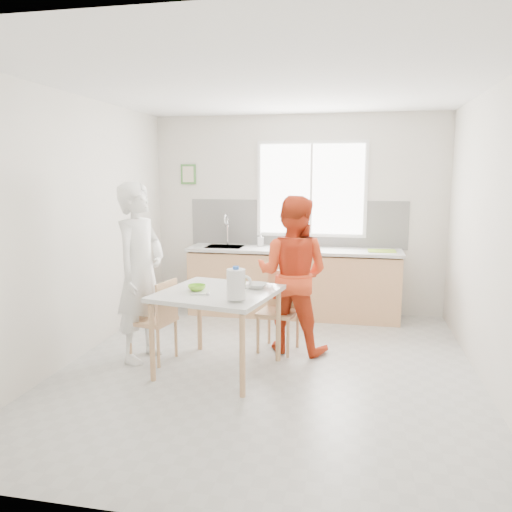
# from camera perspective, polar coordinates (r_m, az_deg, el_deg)

# --- Properties ---
(ground) EXTENTS (4.50, 4.50, 0.00)m
(ground) POSITION_cam_1_polar(r_m,az_deg,el_deg) (5.06, 1.35, -12.78)
(ground) COLOR #B7B7B2
(ground) RESTS_ON ground
(room_shell) EXTENTS (4.50, 4.50, 4.50)m
(room_shell) POSITION_cam_1_polar(r_m,az_deg,el_deg) (4.69, 1.43, 6.17)
(room_shell) COLOR silver
(room_shell) RESTS_ON ground
(window) EXTENTS (1.50, 0.06, 1.30)m
(window) POSITION_cam_1_polar(r_m,az_deg,el_deg) (6.87, 6.34, 7.60)
(window) COLOR white
(window) RESTS_ON room_shell
(backsplash) EXTENTS (3.00, 0.02, 0.65)m
(backsplash) POSITION_cam_1_polar(r_m,az_deg,el_deg) (6.93, 4.63, 3.70)
(backsplash) COLOR white
(backsplash) RESTS_ON room_shell
(picture_frame) EXTENTS (0.22, 0.03, 0.28)m
(picture_frame) POSITION_cam_1_polar(r_m,az_deg,el_deg) (7.24, -7.74, 9.24)
(picture_frame) COLOR #4B8B3F
(picture_frame) RESTS_ON room_shell
(kitchen_counter) EXTENTS (2.84, 0.64, 1.37)m
(kitchen_counter) POSITION_cam_1_polar(r_m,az_deg,el_deg) (6.78, 4.21, -3.33)
(kitchen_counter) COLOR tan
(kitchen_counter) RESTS_ON ground
(dining_table) EXTENTS (1.21, 1.21, 0.80)m
(dining_table) POSITION_cam_1_polar(r_m,az_deg,el_deg) (4.82, -4.38, -4.97)
(dining_table) COLOR silver
(dining_table) RESTS_ON ground
(chair_left) EXTENTS (0.46, 0.46, 0.84)m
(chair_left) POSITION_cam_1_polar(r_m,az_deg,el_deg) (5.22, -11.15, -6.85)
(chair_left) COLOR tan
(chair_left) RESTS_ON ground
(chair_far) EXTENTS (0.46, 0.46, 0.86)m
(chair_far) POSITION_cam_1_polar(r_m,az_deg,el_deg) (5.48, 2.79, -5.84)
(chair_far) COLOR tan
(chair_far) RESTS_ON ground
(person_white) EXTENTS (0.55, 0.74, 1.83)m
(person_white) POSITION_cam_1_polar(r_m,az_deg,el_deg) (5.22, -13.10, -1.83)
(person_white) COLOR white
(person_white) RESTS_ON ground
(person_red) EXTENTS (0.92, 0.78, 1.68)m
(person_red) POSITION_cam_1_polar(r_m,az_deg,el_deg) (5.36, 4.19, -2.11)
(person_red) COLOR red
(person_red) RESTS_ON ground
(bowl_green) EXTENTS (0.20, 0.20, 0.05)m
(bowl_green) POSITION_cam_1_polar(r_m,az_deg,el_deg) (4.84, -6.78, -3.61)
(bowl_green) COLOR #81D531
(bowl_green) RESTS_ON dining_table
(bowl_white) EXTENTS (0.24, 0.24, 0.05)m
(bowl_white) POSITION_cam_1_polar(r_m,az_deg,el_deg) (4.90, 0.07, -3.43)
(bowl_white) COLOR silver
(bowl_white) RESTS_ON dining_table
(milk_jug) EXTENTS (0.23, 0.17, 0.29)m
(milk_jug) POSITION_cam_1_polar(r_m,az_deg,el_deg) (4.38, -2.24, -3.19)
(milk_jug) COLOR white
(milk_jug) RESTS_ON dining_table
(green_box) EXTENTS (0.12, 0.12, 0.09)m
(green_box) POSITION_cam_1_polar(r_m,az_deg,el_deg) (4.99, -1.93, -2.94)
(green_box) COLOR #83C82E
(green_box) RESTS_ON dining_table
(spoon) EXTENTS (0.16, 0.04, 0.01)m
(spoon) POSITION_cam_1_polar(r_m,az_deg,el_deg) (4.64, -6.49, -4.38)
(spoon) COLOR #A5A5AA
(spoon) RESTS_ON dining_table
(cutting_board) EXTENTS (0.35, 0.26, 0.01)m
(cutting_board) POSITION_cam_1_polar(r_m,az_deg,el_deg) (6.62, 14.18, 0.57)
(cutting_board) COLOR #98C72E
(cutting_board) RESTS_ON kitchen_counter
(wine_bottle_a) EXTENTS (0.07, 0.07, 0.32)m
(wine_bottle_a) POSITION_cam_1_polar(r_m,az_deg,el_deg) (6.80, 4.46, 2.37)
(wine_bottle_a) COLOR black
(wine_bottle_a) RESTS_ON kitchen_counter
(wine_bottle_b) EXTENTS (0.07, 0.07, 0.30)m
(wine_bottle_b) POSITION_cam_1_polar(r_m,az_deg,el_deg) (6.71, 4.36, 2.18)
(wine_bottle_b) COLOR black
(wine_bottle_b) RESTS_ON kitchen_counter
(jar_amber) EXTENTS (0.06, 0.06, 0.16)m
(jar_amber) POSITION_cam_1_polar(r_m,az_deg,el_deg) (6.74, 5.13, 1.61)
(jar_amber) COLOR brown
(jar_amber) RESTS_ON kitchen_counter
(soap_bottle) EXTENTS (0.10, 0.10, 0.19)m
(soap_bottle) POSITION_cam_1_polar(r_m,az_deg,el_deg) (6.87, 0.52, 1.90)
(soap_bottle) COLOR #999999
(soap_bottle) RESTS_ON kitchen_counter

